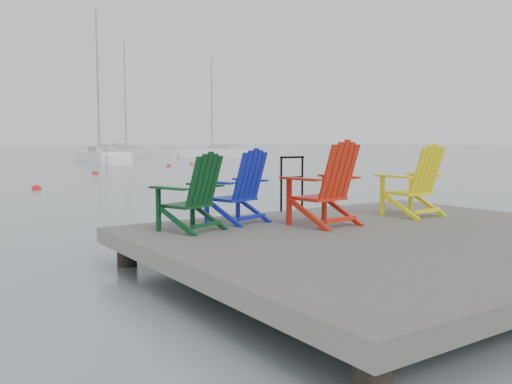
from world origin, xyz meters
TOP-DOWN VIEW (x-y plane):
  - ground at (0.00, 0.00)m, footprint 400.00×400.00m
  - dock at (0.00, 0.00)m, footprint 6.00×5.00m
  - handrail at (0.25, 2.45)m, footprint 0.48×0.04m
  - chair_green at (-2.05, 1.54)m, footprint 0.93×0.89m
  - chair_blue at (-1.20, 1.79)m, footprint 0.94×0.89m
  - chair_red at (-0.36, 0.90)m, footprint 0.96×0.90m
  - chair_yellow at (1.38, 0.85)m, footprint 0.87×0.81m
  - sailboat_near at (8.59, 37.46)m, footprint 2.86×8.92m
  - sailboat_mid at (14.76, 48.92)m, footprint 7.97×7.69m
  - sailboat_far at (23.03, 44.52)m, footprint 7.35×5.39m
  - buoy_a at (-1.12, 14.86)m, footprint 0.32×0.32m
  - buoy_b at (3.26, 22.26)m, footprint 0.32×0.32m
  - buoy_c at (9.80, 27.67)m, footprint 0.33×0.33m
  - buoy_d at (12.34, 29.36)m, footprint 0.39×0.39m

SIDE VIEW (x-z plane):
  - ground at x=0.00m, z-range 0.00..0.00m
  - buoy_a at x=-1.12m, z-range -0.16..0.16m
  - buoy_b at x=3.26m, z-range -0.16..0.16m
  - buoy_c at x=9.80m, z-range -0.16..0.16m
  - buoy_d at x=12.34m, z-range -0.19..0.19m
  - dock at x=0.00m, z-range -0.35..1.05m
  - sailboat_mid at x=14.76m, z-range -5.69..6.40m
  - sailboat_near at x=8.59m, z-range -5.69..6.40m
  - sailboat_far at x=23.03m, z-range -4.81..5.52m
  - chair_green at x=-2.05m, z-range 0.50..1.49m
  - chair_blue at x=-1.20m, z-range 0.50..1.52m
  - handrail at x=0.25m, z-range 0.59..1.49m
  - chair_yellow at x=1.38m, z-range 0.50..1.58m
  - chair_red at x=-0.36m, z-range 0.50..1.63m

